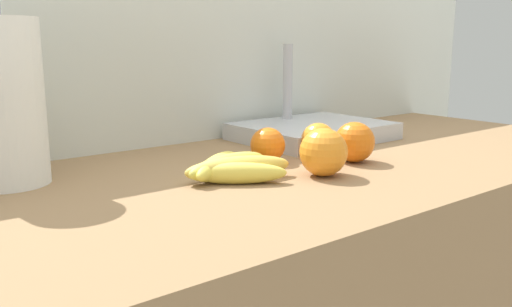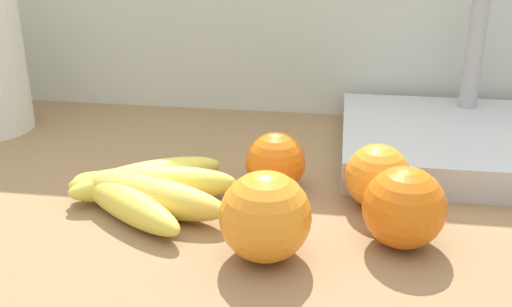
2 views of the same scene
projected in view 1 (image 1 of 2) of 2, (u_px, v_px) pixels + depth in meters
wall_back at (160, 248)px, 1.29m from camera, size 2.25×0.06×1.30m
banana_bunch at (231, 168)px, 0.92m from camera, size 0.19×0.19×0.04m
orange_front at (268, 145)px, 1.04m from camera, size 0.07×0.07×0.07m
orange_right at (354, 142)px, 1.04m from camera, size 0.08×0.08×0.08m
orange_center at (324, 152)px, 0.94m from camera, size 0.08×0.08×0.08m
orange_back_left at (318, 140)px, 1.09m from camera, size 0.07×0.07×0.07m
paper_towel_roll at (2, 102)px, 0.86m from camera, size 0.13×0.13×0.30m
sink_basin at (312, 130)px, 1.29m from camera, size 0.34×0.26×0.22m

